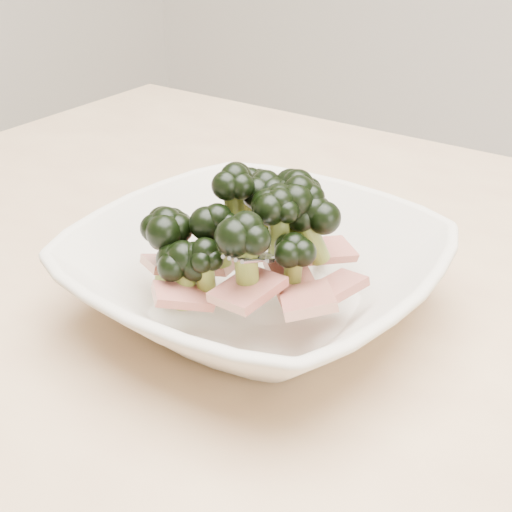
# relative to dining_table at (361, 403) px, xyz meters

# --- Properties ---
(dining_table) EXTENTS (1.20, 0.80, 0.75)m
(dining_table) POSITION_rel_dining_table_xyz_m (0.00, 0.00, 0.00)
(dining_table) COLOR tan
(dining_table) RESTS_ON ground
(broccoli_dish) EXTENTS (0.28, 0.28, 0.13)m
(broccoli_dish) POSITION_rel_dining_table_xyz_m (-0.07, -0.06, 0.14)
(broccoli_dish) COLOR beige
(broccoli_dish) RESTS_ON dining_table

